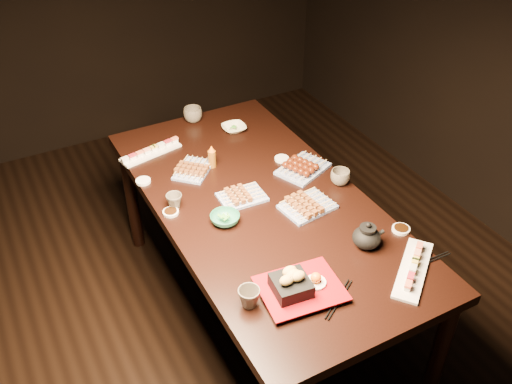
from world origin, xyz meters
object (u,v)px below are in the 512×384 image
Objects in this scene: dining_table at (261,261)px; edamame_bowl_cream at (234,128)px; teacup_near_left at (249,297)px; condiment_bottle at (212,156)px; teacup_far_left at (174,201)px; yakitori_plate_right at (308,203)px; teacup_far_right at (193,115)px; sushi_platter_near at (414,267)px; sushi_platter_far at (150,150)px; teacup_mid_right at (340,177)px; edamame_bowl_green at (225,219)px; yakitori_plate_center at (242,194)px; yakitori_plate_left at (193,167)px; teapot at (367,235)px; tempura_tray at (301,282)px.

dining_table is 14.06× the size of edamame_bowl_cream.
teacup_near_left is (-0.34, -0.53, 0.41)m from dining_table.
teacup_far_left is at bearing -142.72° from condiment_bottle.
teacup_far_right is at bearing 91.04° from yakitori_plate_right.
sushi_platter_far is (-0.62, 1.30, -0.00)m from sushi_platter_near.
teacup_mid_right is at bearing 13.21° from yakitori_plate_right.
edamame_bowl_green reaches higher than edamame_bowl_cream.
teacup_far_right is at bearing -159.34° from sushi_platter_far.
yakitori_plate_center is 0.62m from edamame_bowl_cream.
teacup_near_left reaches higher than edamame_bowl_green.
teacup_far_left is (-0.06, -0.47, 0.01)m from sushi_platter_far.
teacup_far_left reaches higher than dining_table.
teapot is at bearing -109.44° from yakitori_plate_left.
teacup_far_left is (-0.67, 0.83, 0.01)m from sushi_platter_near.
sushi_platter_near is 1.17× the size of tempura_tray.
yakitori_plate_left is 1.71× the size of condiment_bottle.
edamame_bowl_green is 0.45m from condiment_bottle.
tempura_tray is at bearing -82.13° from edamame_bowl_green.
edamame_bowl_green is at bearing 104.35° from tempura_tray.
sushi_platter_far is at bearing 114.23° from yakitori_plate_right.
yakitori_plate_right reaches higher than edamame_bowl_green.
teacup_far_right is at bearing 85.75° from yakitori_plate_center.
dining_table is 8.78× the size of yakitori_plate_left.
yakitori_plate_left is 0.11m from condiment_bottle.
edamame_bowl_green is at bearing -119.29° from edamame_bowl_cream.
teacup_far_right is at bearing 60.73° from teacup_far_left.
condiment_bottle reaches higher than yakitori_plate_center.
dining_table is 0.57m from teacup_far_left.
teacup_mid_right is 0.96m from teacup_far_right.
condiment_bottle is (0.06, 0.93, 0.00)m from tempura_tray.
sushi_platter_near is 4.28× the size of teacup_near_left.
tempura_tray is 0.39m from teapot.
teacup_far_right is (-0.15, 0.20, 0.03)m from edamame_bowl_cream.
yakitori_plate_right is at bearing -12.82° from edamame_bowl_green.
edamame_bowl_cream is 1.07× the size of condiment_bottle.
yakitori_plate_right is 2.20× the size of teacup_far_right.
sushi_platter_far is 2.33× the size of teapot.
teacup_far_left is (-0.52, 0.29, 0.00)m from yakitori_plate_right.
sushi_platter_near is at bearing 103.34° from sushi_platter_far.
edamame_bowl_green is at bearing 160.09° from yakitori_plate_right.
tempura_tray is 4.24× the size of teacup_far_left.
yakitori_plate_left is 0.67× the size of tempura_tray.
tempura_tray is 2.22× the size of teapot.
teacup_near_left is at bearing -128.62° from dining_table.
edamame_bowl_cream is 0.42× the size of tempura_tray.
yakitori_plate_left is 0.50m from teacup_far_right.
tempura_tray reaches higher than edamame_bowl_green.
teacup_mid_right is (0.24, 0.09, 0.01)m from yakitori_plate_right.
dining_table is 0.76m from edamame_bowl_cream.
edamame_bowl_green is 0.61m from teapot.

